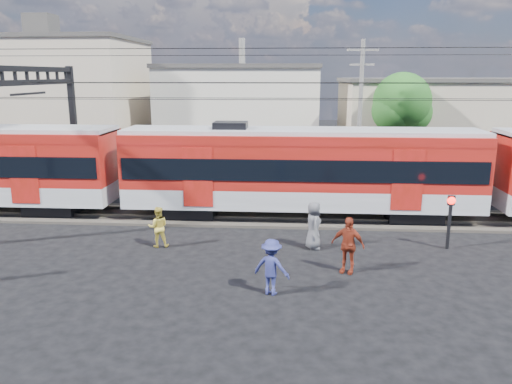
% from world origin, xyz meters
% --- Properties ---
extents(ground, '(120.00, 120.00, 0.00)m').
position_xyz_m(ground, '(0.00, 0.00, 0.00)').
color(ground, black).
rests_on(ground, ground).
extents(track_bed, '(70.00, 3.40, 0.12)m').
position_xyz_m(track_bed, '(0.00, 8.00, 0.06)').
color(track_bed, '#2D2823').
rests_on(track_bed, ground).
extents(rail_near, '(70.00, 0.12, 0.12)m').
position_xyz_m(rail_near, '(0.00, 7.25, 0.18)').
color(rail_near, '#59544C').
rests_on(rail_near, track_bed).
extents(rail_far, '(70.00, 0.12, 0.12)m').
position_xyz_m(rail_far, '(0.00, 8.75, 0.18)').
color(rail_far, '#59544C').
rests_on(rail_far, track_bed).
extents(commuter_train, '(50.30, 3.08, 4.17)m').
position_xyz_m(commuter_train, '(2.71, 8.00, 2.40)').
color(commuter_train, black).
rests_on(commuter_train, ground).
extents(catenary, '(70.00, 9.30, 7.52)m').
position_xyz_m(catenary, '(-8.65, 8.00, 5.14)').
color(catenary, black).
rests_on(catenary, ground).
extents(building_west, '(14.28, 10.20, 9.30)m').
position_xyz_m(building_west, '(-17.00, 24.00, 4.66)').
color(building_west, tan).
rests_on(building_west, ground).
extents(building_midwest, '(12.24, 12.24, 7.30)m').
position_xyz_m(building_midwest, '(-2.00, 27.00, 3.66)').
color(building_midwest, beige).
rests_on(building_midwest, ground).
extents(building_mideast, '(16.32, 10.20, 6.30)m').
position_xyz_m(building_mideast, '(14.00, 24.00, 3.16)').
color(building_mideast, tan).
rests_on(building_mideast, ground).
extents(utility_pole_mid, '(1.80, 0.24, 8.50)m').
position_xyz_m(utility_pole_mid, '(6.00, 15.00, 4.53)').
color(utility_pole_mid, slate).
rests_on(utility_pole_mid, ground).
extents(tree_near, '(3.82, 3.64, 6.72)m').
position_xyz_m(tree_near, '(9.19, 18.09, 4.66)').
color(tree_near, '#382619').
rests_on(tree_near, ground).
extents(pedestrian_b, '(0.89, 0.75, 1.60)m').
position_xyz_m(pedestrian_b, '(-3.06, 3.71, 0.80)').
color(pedestrian_b, gold).
rests_on(pedestrian_b, ground).
extents(pedestrian_c, '(1.29, 1.00, 1.75)m').
position_xyz_m(pedestrian_c, '(1.50, -0.30, 0.88)').
color(pedestrian_c, navy).
rests_on(pedestrian_c, ground).
extents(pedestrian_d, '(1.24, 0.89, 1.95)m').
position_xyz_m(pedestrian_d, '(3.99, 1.59, 0.98)').
color(pedestrian_d, maroon).
rests_on(pedestrian_d, ground).
extents(pedestrian_e, '(0.73, 0.99, 1.85)m').
position_xyz_m(pedestrian_e, '(2.94, 3.91, 0.93)').
color(pedestrian_e, '#4A4A4F').
rests_on(pedestrian_e, ground).
extents(crossing_signal, '(0.31, 0.31, 2.11)m').
position_xyz_m(crossing_signal, '(8.12, 4.24, 1.46)').
color(crossing_signal, black).
rests_on(crossing_signal, ground).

